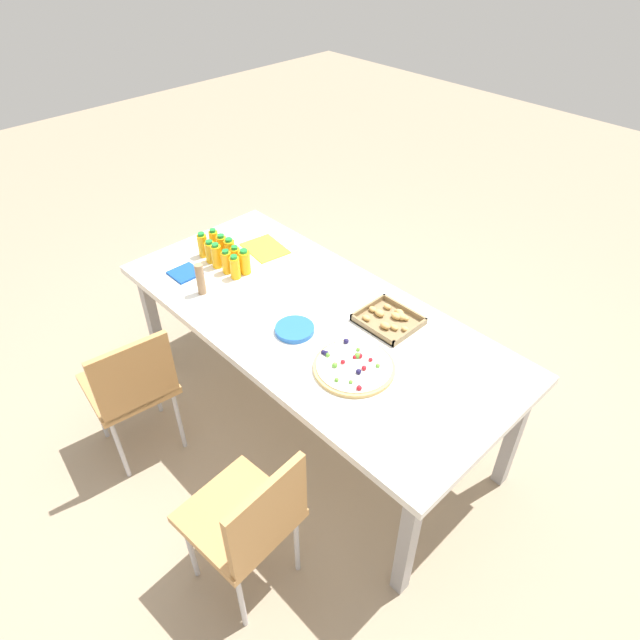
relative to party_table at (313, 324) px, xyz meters
name	(u,v)px	position (x,y,z in m)	size (l,w,h in m)	color
ground_plane	(314,416)	(0.00, 0.00, -0.69)	(12.00, 12.00, 0.00)	gray
party_table	(313,324)	(0.00, 0.00, 0.00)	(2.12, 0.96, 0.75)	white
chair_near_right	(249,519)	(0.53, -0.84, -0.19)	(0.43, 0.43, 0.83)	#B7844C
chair_near_left	(132,384)	(-0.44, -0.81, -0.19)	(0.45, 0.45, 0.83)	#B7844C
juice_bottle_0	(203,245)	(-0.83, -0.07, 0.13)	(0.06, 0.06, 0.15)	#FAAD14
juice_bottle_1	(210,252)	(-0.75, -0.08, 0.12)	(0.06, 0.06, 0.13)	#F9AC14
juice_bottle_2	(217,256)	(-0.68, -0.08, 0.13)	(0.06, 0.06, 0.15)	#FAAB14
juice_bottle_3	(227,262)	(-0.60, -0.08, 0.13)	(0.05, 0.05, 0.14)	#F9AB14
juice_bottle_4	(235,267)	(-0.53, -0.08, 0.13)	(0.06, 0.06, 0.14)	#F9AC14
juice_bottle_5	(213,241)	(-0.82, 0.00, 0.13)	(0.05, 0.05, 0.14)	#F9AE14
juice_bottle_6	(222,247)	(-0.75, 0.00, 0.13)	(0.06, 0.06, 0.14)	#FAAD14
juice_bottle_7	(230,251)	(-0.67, 0.00, 0.13)	(0.06, 0.06, 0.15)	#F9AE14
juice_bottle_8	(236,257)	(-0.61, -0.01, 0.12)	(0.05, 0.05, 0.13)	#F9AE14
juice_bottle_9	(245,262)	(-0.53, -0.01, 0.13)	(0.06, 0.06, 0.15)	#F9AC14
fruit_pizza	(354,367)	(0.41, -0.13, 0.07)	(0.36, 0.36, 0.05)	tan
snack_tray	(389,319)	(0.30, 0.23, 0.08)	(0.28, 0.25, 0.04)	olive
plate_stack	(295,329)	(0.03, -0.15, 0.07)	(0.19, 0.19, 0.02)	blue
napkin_stack	(185,273)	(-0.74, -0.26, 0.07)	(0.15, 0.15, 0.01)	#194CA5
cardboard_tube	(200,279)	(-0.53, -0.29, 0.15)	(0.04, 0.04, 0.17)	#9E7A56
paper_folder	(265,248)	(-0.64, 0.22, 0.06)	(0.26, 0.20, 0.01)	yellow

